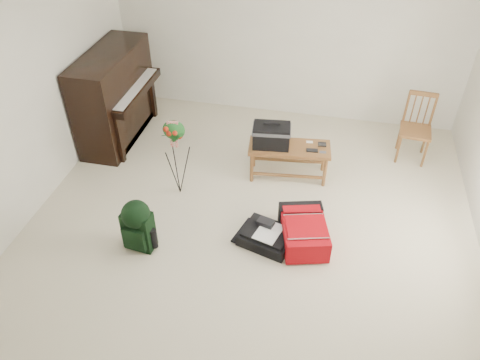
% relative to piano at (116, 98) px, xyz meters
% --- Properties ---
extents(floor, '(5.00, 5.50, 0.01)m').
position_rel_piano_xyz_m(floor, '(2.19, -1.60, -0.60)').
color(floor, beige).
rests_on(floor, ground).
extents(ceiling, '(5.00, 5.50, 0.01)m').
position_rel_piano_xyz_m(ceiling, '(2.19, -1.60, 1.90)').
color(ceiling, white).
rests_on(ceiling, wall_back).
extents(wall_back, '(5.00, 0.04, 2.50)m').
position_rel_piano_xyz_m(wall_back, '(2.19, 1.15, 0.65)').
color(wall_back, silver).
rests_on(wall_back, floor).
extents(wall_left, '(0.04, 5.50, 2.50)m').
position_rel_piano_xyz_m(wall_left, '(-0.31, -1.60, 0.65)').
color(wall_left, silver).
rests_on(wall_left, floor).
extents(piano, '(0.71, 1.50, 1.25)m').
position_rel_piano_xyz_m(piano, '(0.00, 0.00, 0.00)').
color(piano, black).
rests_on(piano, floor).
extents(bench, '(1.04, 0.51, 0.77)m').
position_rel_piano_xyz_m(bench, '(2.32, -0.43, -0.05)').
color(bench, brown).
rests_on(bench, floor).
extents(dining_chair, '(0.42, 0.42, 0.90)m').
position_rel_piano_xyz_m(dining_chair, '(4.03, 0.35, -0.16)').
color(dining_chair, brown).
rests_on(dining_chair, floor).
extents(red_suitcase, '(0.62, 0.79, 0.29)m').
position_rel_piano_xyz_m(red_suitcase, '(2.80, -1.52, -0.44)').
color(red_suitcase, red).
rests_on(red_suitcase, floor).
extents(black_duffel, '(0.65, 0.58, 0.23)m').
position_rel_piano_xyz_m(black_duffel, '(2.42, -1.64, -0.52)').
color(black_duffel, black).
rests_on(black_duffel, floor).
extents(green_backpack, '(0.33, 0.30, 0.62)m').
position_rel_piano_xyz_m(green_backpack, '(1.10, -2.01, -0.26)').
color(green_backpack, black).
rests_on(green_backpack, floor).
extents(flower_stand, '(0.36, 0.36, 1.05)m').
position_rel_piano_xyz_m(flower_stand, '(1.23, -1.05, -0.09)').
color(flower_stand, black).
rests_on(flower_stand, floor).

